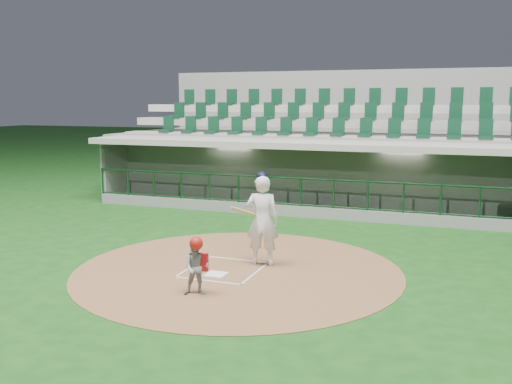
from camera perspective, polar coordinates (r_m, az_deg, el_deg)
ground at (r=12.99m, az=-2.73°, el=-7.45°), size 120.00×120.00×0.00m
dirt_circle at (r=12.70m, az=-1.82°, el=-7.81°), size 7.20×7.20×0.01m
home_plate at (r=12.37m, az=-4.00°, el=-8.21°), size 0.43×0.43×0.02m
batter_box_chalk at (r=12.72m, az=-3.26°, el=-7.74°), size 1.55×1.80×0.01m
dugout_structure at (r=20.08m, az=5.92°, el=1.21°), size 16.40×3.70×3.00m
seating_deck at (r=23.01m, az=7.84°, el=3.33°), size 17.00×6.72×5.15m
batter at (r=12.83m, az=0.61°, el=-2.73°), size 0.95×0.94×2.14m
catcher at (r=11.05m, az=-5.95°, el=-7.35°), size 0.62×0.55×1.14m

